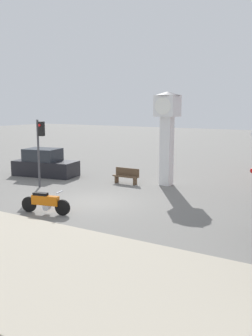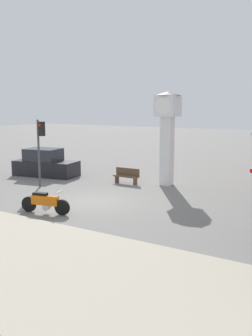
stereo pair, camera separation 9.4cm
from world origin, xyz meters
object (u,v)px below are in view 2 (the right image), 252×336
Objects in this scene: motorcycle at (45,202)px; clock_tower at (167,124)px; traffic_light at (40,141)px; bench at (127,175)px; parked_car at (45,164)px.

clock_tower reaches higher than motorcycle.
traffic_light reaches higher than motorcycle.
motorcycle is 5.85m from traffic_light.
motorcycle is at bearing -103.13° from clock_tower.
motorcycle is 0.59× the size of traffic_light.
clock_tower is at bearing 64.15° from motorcycle.
traffic_light reaches higher than bench.
motorcycle is 8.85m from clock_tower.
parked_car reaches higher than motorcycle.
clock_tower reaches higher than bench.
traffic_light is at bearing 122.90° from motorcycle.
bench is at bearing -4.12° from parked_car.
bench is (-0.33, 7.23, 0.00)m from motorcycle.
parked_car is (-6.27, 6.62, 0.26)m from motorcycle.
parked_car is at bearing 120.72° from motorcycle.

